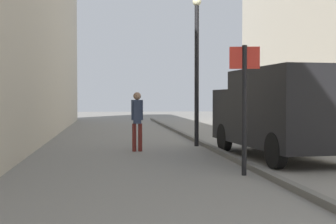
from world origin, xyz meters
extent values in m
plane|color=gray|center=(0.00, 12.00, 0.00)|extent=(80.00, 80.00, 0.00)
cube|color=#615F5B|center=(1.58, 12.00, 0.06)|extent=(0.16, 40.00, 0.12)
cylinder|color=maroon|center=(-0.58, 11.88, 0.40)|extent=(0.12, 0.12, 0.81)
cylinder|color=maroon|center=(-0.75, 11.88, 0.40)|extent=(0.12, 0.12, 0.81)
cube|color=#2D3851|center=(-0.66, 11.88, 1.15)|extent=(0.23, 0.19, 0.69)
cylinder|color=#2D3851|center=(-0.54, 11.88, 1.20)|extent=(0.10, 0.10, 0.58)
cylinder|color=#2D3851|center=(-0.78, 11.88, 1.20)|extent=(0.10, 0.10, 0.58)
sphere|color=#9E755B|center=(-0.66, 11.88, 1.60)|extent=(0.22, 0.22, 0.22)
cube|color=black|center=(2.93, 9.29, 1.31)|extent=(2.25, 3.81, 1.94)
cube|color=black|center=(2.73, 11.82, 1.07)|extent=(2.08, 1.58, 1.45)
cube|color=black|center=(2.69, 12.32, 1.39)|extent=(1.65, 0.17, 0.64)
cylinder|color=black|center=(1.86, 11.61, 0.40)|extent=(0.28, 0.81, 0.80)
cylinder|color=black|center=(3.62, 11.75, 0.40)|extent=(0.28, 0.81, 0.80)
cylinder|color=black|center=(2.14, 8.09, 0.40)|extent=(0.28, 0.81, 0.80)
cylinder|color=black|center=(1.20, 7.32, 1.30)|extent=(0.10, 0.10, 2.60)
cube|color=red|center=(1.20, 7.32, 2.35)|extent=(0.59, 0.15, 0.44)
cylinder|color=black|center=(1.33, 13.16, 2.25)|extent=(0.14, 0.14, 4.50)
sphere|color=beige|center=(1.33, 13.16, 4.62)|extent=(0.28, 0.28, 0.28)
camera|label=1|loc=(-1.51, -2.00, 1.55)|focal=51.39mm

